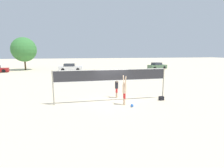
# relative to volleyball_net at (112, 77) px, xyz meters

# --- Properties ---
(ground_plane) EXTENTS (200.00, 200.00, 0.00)m
(ground_plane) POSITION_rel_volleyball_net_xyz_m (0.00, 0.00, -1.92)
(ground_plane) COLOR beige
(volleyball_net) EXTENTS (8.73, 0.09, 2.52)m
(volleyball_net) POSITION_rel_volleyball_net_xyz_m (0.00, 0.00, 0.00)
(volleyball_net) COLOR gray
(volleyball_net) RESTS_ON ground_plane
(player_spiker) EXTENTS (0.28, 0.71, 2.15)m
(player_spiker) POSITION_rel_volleyball_net_xyz_m (0.68, -1.05, -0.79)
(player_spiker) COLOR beige
(player_spiker) RESTS_ON ground_plane
(player_blocker) EXTENTS (0.28, 0.68, 1.99)m
(player_blocker) POSITION_rel_volleyball_net_xyz_m (0.62, 1.02, -0.88)
(player_blocker) COLOR beige
(player_blocker) RESTS_ON ground_plane
(volleyball) EXTENTS (0.22, 0.22, 0.22)m
(volleyball) POSITION_rel_volleyball_net_xyz_m (1.06, -1.69, -1.81)
(volleyball) COLOR blue
(volleyball) RESTS_ON ground_plane
(gear_bag) EXTENTS (0.36, 0.28, 0.31)m
(gear_bag) POSITION_rel_volleyball_net_xyz_m (3.95, -0.49, -1.77)
(gear_bag) COLOR black
(gear_bag) RESTS_ON ground_plane
(parked_car_mid) EXTENTS (4.97, 2.34, 1.50)m
(parked_car_mid) POSITION_rel_volleyball_net_xyz_m (-3.37, 24.12, -1.24)
(parked_car_mid) COLOR silver
(parked_car_mid) RESTS_ON ground_plane
(parked_car_far) EXTENTS (4.57, 2.55, 1.49)m
(parked_car_far) POSITION_rel_volleyball_net_xyz_m (16.04, 24.12, -1.25)
(parked_car_far) COLOR #4C6B4C
(parked_car_far) RESTS_ON ground_plane
(tree_left_cluster) EXTENTS (5.16, 5.16, 6.95)m
(tree_left_cluster) POSITION_rel_volleyball_net_xyz_m (-12.97, 28.30, 2.43)
(tree_left_cluster) COLOR #4C3823
(tree_left_cluster) RESTS_ON ground_plane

